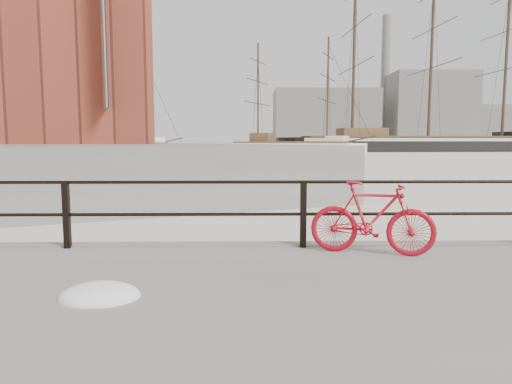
% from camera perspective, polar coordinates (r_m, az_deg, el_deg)
% --- Properties ---
extents(far_quay, '(78.44, 148.07, 1.80)m').
position_cam_1_polar(far_quay, '(86.54, -25.41, 5.02)').
color(far_quay, gray).
rests_on(far_quay, ground).
extents(bicycle, '(1.71, 0.73, 1.03)m').
position_cam_1_polar(bicycle, '(6.57, 14.31, -3.15)').
color(bicycle, '#B60C1A').
rests_on(bicycle, promenade).
extents(barque_black, '(68.80, 27.15, 37.57)m').
position_cam_1_polar(barque_black, '(96.24, 20.65, 4.75)').
color(barque_black, black).
rests_on(barque_black, ground).
extents(schooner_mid, '(29.99, 21.82, 19.98)m').
position_cam_1_polar(schooner_mid, '(79.76, 4.44, 4.90)').
color(schooner_mid, silver).
rests_on(schooner_mid, ground).
extents(schooner_left, '(25.95, 20.30, 18.04)m').
position_cam_1_polar(schooner_left, '(85.35, -16.92, 4.74)').
color(schooner_left, silver).
rests_on(schooner_left, ground).
extents(workboat_far, '(10.70, 10.09, 7.00)m').
position_cam_1_polar(workboat_far, '(57.90, -28.77, 3.62)').
color(workboat_far, black).
rests_on(workboat_far, ground).
extents(apartment_cream, '(24.16, 21.40, 21.20)m').
position_cam_1_polar(apartment_cream, '(77.38, -27.65, 13.38)').
color(apartment_cream, beige).
rests_on(apartment_cream, far_quay).
extents(apartment_grey, '(26.02, 22.15, 23.20)m').
position_cam_1_polar(apartment_grey, '(99.29, -26.65, 12.28)').
color(apartment_grey, '#A2A29D').
rests_on(apartment_grey, far_quay).
extents(apartment_brick, '(27.87, 22.90, 21.20)m').
position_cam_1_polar(apartment_brick, '(122.04, -25.95, 10.60)').
color(apartment_brick, brown).
rests_on(apartment_brick, far_quay).
extents(industrial_west, '(32.00, 18.00, 18.00)m').
position_cam_1_polar(industrial_west, '(149.00, 8.54, 8.95)').
color(industrial_west, gray).
rests_on(industrial_west, ground).
extents(industrial_mid, '(26.00, 20.00, 24.00)m').
position_cam_1_polar(industrial_mid, '(163.32, 20.64, 9.44)').
color(industrial_mid, gray).
rests_on(industrial_mid, ground).
extents(industrial_east, '(20.00, 16.00, 14.00)m').
position_cam_1_polar(industrial_east, '(177.20, 26.96, 7.26)').
color(industrial_east, gray).
rests_on(industrial_east, ground).
extents(smokestack, '(2.80, 2.80, 44.00)m').
position_cam_1_polar(smokestack, '(164.76, 15.80, 13.07)').
color(smokestack, gray).
rests_on(smokestack, ground).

